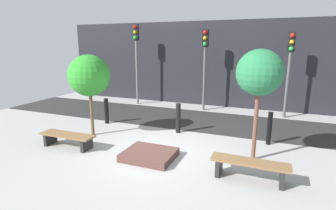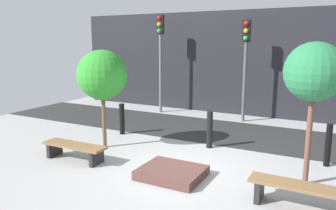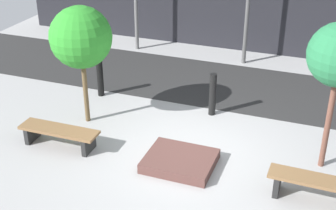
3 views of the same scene
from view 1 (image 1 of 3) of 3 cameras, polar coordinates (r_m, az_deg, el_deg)
ground_plane at (r=7.75m, az=-2.74°, el=-10.32°), size 18.00×18.00×0.00m
road_strip at (r=11.02m, az=5.32°, el=-3.16°), size 18.00×3.02×0.01m
building_facade at (r=13.62m, az=9.33°, el=8.81°), size 16.20×0.50×4.20m
bench_left at (r=8.60m, az=-21.01°, el=-6.63°), size 1.76×0.49×0.42m
bench_right at (r=6.46m, az=17.33°, el=-12.62°), size 1.77×0.46×0.47m
planter_bed at (r=7.37m, az=-4.09°, el=-10.74°), size 1.37×1.14×0.20m
tree_behind_left_bench at (r=9.10m, az=-16.78°, el=6.10°), size 1.38×1.38×2.76m
tree_behind_right_bench at (r=7.09m, az=19.30°, el=6.52°), size 1.19×1.19×2.97m
bollard_far_left at (r=10.64m, az=-13.25°, el=-1.28°), size 0.17×0.17×1.00m
bollard_left at (r=9.27m, az=2.24°, el=-2.88°), size 0.17×0.17×1.06m
bollard_center at (r=8.77m, az=21.20°, el=-4.77°), size 0.14×0.14×1.04m
traffic_light_west at (r=13.63m, az=-6.93°, el=11.72°), size 0.28×0.27×4.04m
traffic_light_mid_west at (r=12.33m, az=8.03°, el=10.64°), size 0.28×0.27×3.74m
traffic_light_mid_east at (r=11.98m, az=24.99°, el=8.92°), size 0.28×0.27×3.55m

